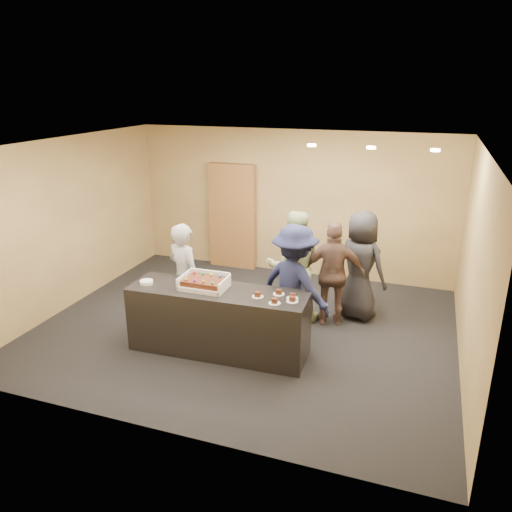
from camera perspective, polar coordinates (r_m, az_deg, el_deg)
name	(u,v)px	position (r m, az deg, el deg)	size (l,w,h in m)	color
room	(245,242)	(7.06, -1.28, 1.64)	(6.04, 6.00, 2.70)	black
serving_counter	(219,321)	(6.78, -4.29, -7.40)	(2.40, 0.70, 0.90)	black
storage_cabinet	(232,216)	(9.71, -2.71, 4.54)	(0.93, 0.15, 2.04)	brown
cake_box	(205,285)	(6.67, -5.88, -3.26)	(0.61, 0.42, 0.18)	white
sheet_cake	(204,281)	(6.63, -5.98, -2.90)	(0.52, 0.36, 0.11)	#3F1A0E
plate_stack	(146,282)	(6.93, -12.41, -2.93)	(0.18, 0.18, 0.04)	white
slice_a	(258,295)	(6.36, 0.19, -4.51)	(0.15, 0.15, 0.07)	white
slice_b	(279,293)	(6.44, 2.62, -4.22)	(0.15, 0.15, 0.07)	white
slice_c	(275,302)	(6.18, 2.14, -5.25)	(0.15, 0.15, 0.07)	white
slice_d	(292,297)	(6.33, 4.19, -4.68)	(0.15, 0.15, 0.07)	white
slice_e	(292,300)	(6.24, 4.18, -5.02)	(0.15, 0.15, 0.07)	white
person_server_grey	(185,278)	(7.29, -8.17, -2.46)	(0.59, 0.39, 1.63)	#96969B
person_sage_man	(294,267)	(7.53, 4.32, -1.21)	(0.84, 0.65, 1.72)	#9BAA79
person_navy_man	(294,285)	(6.86, 4.42, -3.34)	(1.11, 0.64, 1.71)	#181C3E
person_brown_extra	(333,274)	(7.47, 8.84, -2.05)	(0.94, 0.39, 1.60)	brown
person_dark_suit	(360,266)	(7.74, 11.83, -1.09)	(0.83, 0.54, 1.70)	black
ceiling_spotlights	(371,148)	(6.89, 13.02, 11.98)	(1.72, 0.12, 0.03)	#FFEAC6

